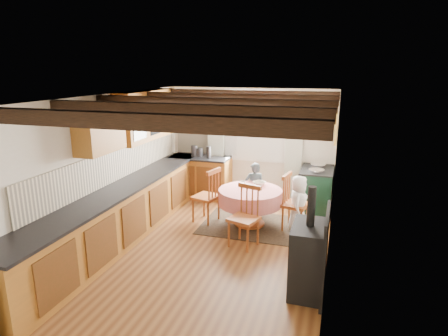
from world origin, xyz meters
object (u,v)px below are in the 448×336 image
(chair_left, at_px, (206,195))
(dining_table, at_px, (250,208))
(chair_right, at_px, (296,203))
(aga_range, at_px, (316,190))
(cup, at_px, (243,183))
(cast_iron_stove, at_px, (309,241))
(child_far, at_px, (254,188))
(chair_near, at_px, (244,217))
(child_right, at_px, (298,204))

(chair_left, bearing_deg, dining_table, 106.93)
(chair_left, relative_size, chair_right, 1.02)
(aga_range, bearing_deg, chair_left, -149.11)
(aga_range, height_order, cup, aga_range)
(cast_iron_stove, bearing_deg, chair_right, 101.46)
(child_far, relative_size, cup, 10.41)
(chair_near, relative_size, chair_right, 0.99)
(chair_right, height_order, child_far, child_far)
(chair_right, xyz_separation_m, aga_range, (0.28, 1.05, -0.06))
(child_far, distance_m, cup, 0.49)
(chair_left, height_order, aga_range, chair_left)
(chair_near, relative_size, chair_left, 0.97)
(aga_range, xyz_separation_m, child_far, (-1.14, -0.51, 0.07))
(dining_table, relative_size, cup, 11.41)
(aga_range, relative_size, cup, 9.69)
(child_far, bearing_deg, chair_near, 77.86)
(dining_table, relative_size, chair_near, 1.13)
(cast_iron_stove, height_order, cup, cast_iron_stove)
(child_far, height_order, cup, child_far)
(chair_left, xyz_separation_m, cup, (0.65, 0.22, 0.22))
(chair_left, relative_size, child_right, 1.02)
(aga_range, height_order, cast_iron_stove, cast_iron_stove)
(chair_left, bearing_deg, chair_right, 108.24)
(chair_right, distance_m, aga_range, 1.09)
(chair_right, bearing_deg, aga_range, -3.61)
(chair_left, bearing_deg, chair_near, 63.99)
(chair_left, relative_size, child_far, 0.99)
(chair_near, bearing_deg, dining_table, 113.27)
(chair_left, distance_m, cup, 0.72)
(chair_left, bearing_deg, child_right, 106.16)
(aga_range, bearing_deg, cup, -143.87)
(chair_left, bearing_deg, aga_range, 135.70)
(chair_right, height_order, cast_iron_stove, cast_iron_stove)
(dining_table, bearing_deg, chair_near, -83.64)
(child_far, xyz_separation_m, child_right, (0.92, -0.60, -0.01))
(chair_right, bearing_deg, cup, 94.29)
(aga_range, distance_m, child_right, 1.14)
(chair_left, xyz_separation_m, aga_range, (1.92, 1.15, -0.07))
(cast_iron_stove, relative_size, child_far, 1.36)
(chair_right, relative_size, cast_iron_stove, 0.72)
(chair_near, xyz_separation_m, child_far, (-0.15, 1.45, 0.02))
(child_far, bearing_deg, chair_left, 21.30)
(aga_range, bearing_deg, dining_table, -134.11)
(chair_near, bearing_deg, cast_iron_stove, -25.99)
(dining_table, height_order, chair_left, chair_left)
(chair_left, height_order, chair_right, chair_left)
(chair_right, bearing_deg, chair_near, 153.10)
(child_far, bearing_deg, aga_range, -174.14)
(aga_range, xyz_separation_m, child_right, (-0.23, -1.11, 0.06))
(dining_table, relative_size, child_right, 1.12)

